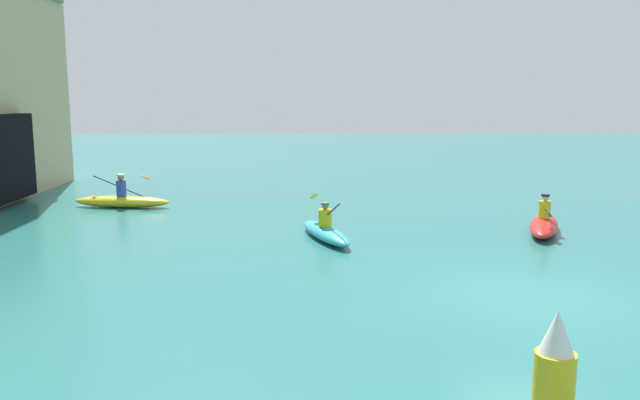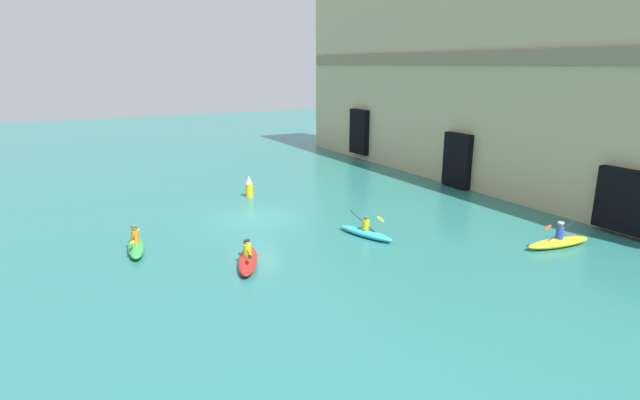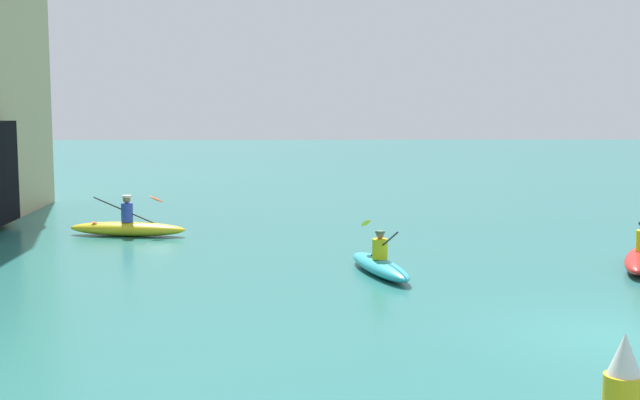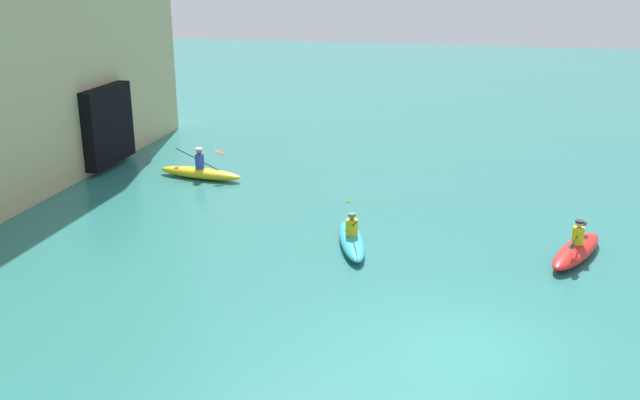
% 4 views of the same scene
% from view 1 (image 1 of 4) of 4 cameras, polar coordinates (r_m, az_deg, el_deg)
% --- Properties ---
extents(ground_plane, '(120.00, 120.00, 0.00)m').
position_cam_1_polar(ground_plane, '(12.88, 18.60, -8.44)').
color(ground_plane, '#28706B').
extents(kayak_cyan, '(3.27, 1.56, 1.20)m').
position_cam_1_polar(kayak_cyan, '(17.12, 0.48, -2.88)').
color(kayak_cyan, '#33B2C6').
rests_on(kayak_cyan, ground).
extents(kayak_yellow, '(1.24, 3.56, 1.20)m').
position_cam_1_polar(kayak_yellow, '(23.32, -17.66, -0.04)').
color(kayak_yellow, yellow).
rests_on(kayak_yellow, ground).
extents(kayak_red, '(3.27, 2.02, 1.13)m').
position_cam_1_polar(kayak_red, '(19.07, 19.79, -2.11)').
color(kayak_red, red).
rests_on(kayak_red, ground).
extents(marker_buoy, '(0.49, 0.49, 1.37)m').
position_cam_1_polar(marker_buoy, '(8.09, 20.67, -14.34)').
color(marker_buoy, yellow).
rests_on(marker_buoy, ground).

